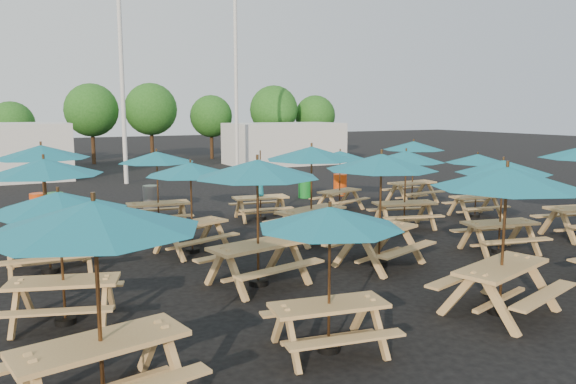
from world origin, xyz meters
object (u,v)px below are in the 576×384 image
picnic_unit_14 (406,160)px  picnic_unit_2 (44,173)px  picnic_unit_11 (260,191)px  waste_bin_3 (305,187)px  picnic_unit_9 (381,167)px  picnic_unit_18 (477,162)px  picnic_unit_5 (257,175)px  picnic_unit_7 (157,161)px  picnic_unit_8 (507,185)px  picnic_unit_3 (41,157)px  picnic_unit_13 (503,171)px  picnic_unit_19 (413,149)px  picnic_unit_1 (59,208)px  waste_bin_1 (39,207)px  waste_bin_4 (340,185)px  picnic_unit_15 (340,158)px  waste_bin_0 (55,206)px  picnic_unit_4 (330,224)px  waste_bin_2 (151,198)px  picnic_unit_0 (95,227)px  picnic_unit_10 (312,158)px  picnic_unit_6 (191,173)px

picnic_unit_14 → picnic_unit_2: bearing=-164.4°
picnic_unit_11 → waste_bin_3: size_ratio=2.54×
picnic_unit_9 → picnic_unit_18: bearing=8.1°
picnic_unit_5 → picnic_unit_7: 6.31m
picnic_unit_8 → picnic_unit_3: bearing=107.6°
picnic_unit_13 → picnic_unit_19: bearing=78.7°
picnic_unit_1 → picnic_unit_3: (0.29, 6.70, 0.31)m
picnic_unit_5 → waste_bin_1: picnic_unit_5 is taller
picnic_unit_14 → picnic_unit_5: bearing=-139.2°
picnic_unit_2 → waste_bin_4: size_ratio=2.93×
picnic_unit_2 → waste_bin_4: 13.26m
picnic_unit_15 → picnic_unit_18: (3.21, -3.14, -0.00)m
picnic_unit_3 → waste_bin_0: picnic_unit_3 is taller
picnic_unit_8 → picnic_unit_7: bearing=93.2°
picnic_unit_4 → picnic_unit_15: bearing=65.7°
picnic_unit_19 → waste_bin_2: (-9.10, 2.97, -1.59)m
picnic_unit_14 → waste_bin_4: (1.82, 6.23, -1.58)m
picnic_unit_4 → picnic_unit_14: size_ratio=0.88×
picnic_unit_4 → waste_bin_4: picnic_unit_4 is taller
picnic_unit_0 → picnic_unit_11: 11.59m
picnic_unit_3 → picnic_unit_7: (3.07, -0.03, -0.25)m
picnic_unit_0 → waste_bin_3: 16.21m
picnic_unit_1 → picnic_unit_9: picnic_unit_9 is taller
picnic_unit_2 → picnic_unit_11: size_ratio=1.15×
picnic_unit_3 → picnic_unit_18: size_ratio=1.18×
waste_bin_4 → picnic_unit_18: bearing=-77.6°
picnic_unit_2 → picnic_unit_9: picnic_unit_9 is taller
picnic_unit_7 → waste_bin_1: 4.47m
picnic_unit_3 → picnic_unit_18: (12.65, -3.17, -0.43)m
picnic_unit_1 → picnic_unit_9: bearing=21.7°
picnic_unit_3 → picnic_unit_2: bearing=-88.4°
picnic_unit_13 → picnic_unit_15: 6.76m
picnic_unit_10 → picnic_unit_15: bearing=31.9°
waste_bin_1 → waste_bin_3: bearing=0.4°
picnic_unit_5 → picnic_unit_15: bearing=34.5°
picnic_unit_2 → picnic_unit_5: (3.60, -2.88, 0.05)m
picnic_unit_0 → picnic_unit_7: bearing=61.1°
waste_bin_1 → waste_bin_3: 9.70m
picnic_unit_5 → picnic_unit_15: (6.05, 6.30, -0.41)m
picnic_unit_19 → waste_bin_2: 9.70m
picnic_unit_5 → waste_bin_3: picnic_unit_5 is taller
picnic_unit_6 → picnic_unit_3: bearing=114.7°
picnic_unit_3 → picnic_unit_7: bearing=4.7°
waste_bin_3 → waste_bin_1: bearing=-179.6°
picnic_unit_3 → waste_bin_3: bearing=22.0°
picnic_unit_19 → picnic_unit_0: bearing=-144.5°
picnic_unit_15 → picnic_unit_6: bearing=-169.0°
picnic_unit_8 → picnic_unit_11: 9.58m
picnic_unit_3 → waste_bin_0: 3.31m
picnic_unit_2 → picnic_unit_10: size_ratio=0.84×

